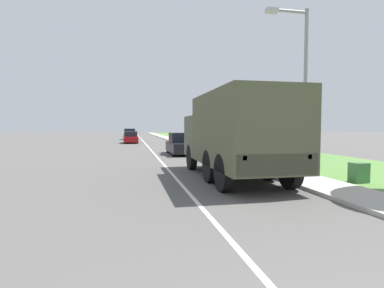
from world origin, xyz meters
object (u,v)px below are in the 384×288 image
at_px(car_fourth_ahead, 130,133).
at_px(military_truck, 235,133).
at_px(car_third_ahead, 130,135).
at_px(car_nearest_ahead, 181,145).
at_px(car_second_ahead, 131,138).
at_px(pickup_truck, 271,142).
at_px(lamp_post, 300,76).

bearing_deg(car_fourth_ahead, military_truck, -85.45).
xyz_separation_m(military_truck, car_third_ahead, (-4.05, 38.33, -0.99)).
distance_m(military_truck, car_nearest_ahead, 10.66).
bearing_deg(car_fourth_ahead, car_second_ahead, -89.40).
relative_size(military_truck, pickup_truck, 1.28).
bearing_deg(car_second_ahead, pickup_truck, -62.82).
distance_m(car_second_ahead, car_third_ahead, 11.21).
distance_m(car_fourth_ahead, pickup_truck, 44.46).
bearing_deg(car_third_ahead, lamp_post, -80.68).
height_order(car_third_ahead, car_fourth_ahead, car_third_ahead).
bearing_deg(car_third_ahead, car_fourth_ahead, 90.31).
height_order(military_truck, car_nearest_ahead, military_truck).
relative_size(car_nearest_ahead, lamp_post, 0.73).
bearing_deg(car_third_ahead, car_second_ahead, -89.04).
xyz_separation_m(car_fourth_ahead, lamp_post, (6.46, -52.42, 3.18)).
relative_size(military_truck, car_nearest_ahead, 1.62).
height_order(military_truck, car_third_ahead, military_truck).
relative_size(car_nearest_ahead, car_third_ahead, 1.13).
height_order(car_nearest_ahead, car_fourth_ahead, car_fourth_ahead).
distance_m(car_third_ahead, lamp_post, 39.55).
xyz_separation_m(car_second_ahead, car_fourth_ahead, (-0.26, 24.72, 0.05)).
distance_m(military_truck, car_third_ahead, 38.55).
height_order(car_nearest_ahead, car_second_ahead, car_nearest_ahead).
bearing_deg(car_second_ahead, lamp_post, -77.39).
height_order(car_fourth_ahead, pickup_truck, pickup_truck).
bearing_deg(car_second_ahead, car_nearest_ahead, -77.90).
height_order(car_second_ahead, car_fourth_ahead, car_fourth_ahead).
bearing_deg(car_second_ahead, car_fourth_ahead, 90.60).
bearing_deg(pickup_truck, military_truck, -123.94).
distance_m(military_truck, lamp_post, 3.21).
relative_size(car_second_ahead, car_third_ahead, 1.20).
distance_m(military_truck, car_second_ahead, 27.42).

